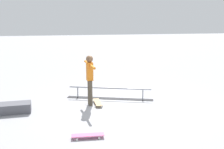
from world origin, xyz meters
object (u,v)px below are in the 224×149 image
skater_main (90,77)px  grind_rail (110,94)px  skateboard_main (98,102)px  loose_skateboard_pink (88,135)px

skater_main → grind_rail: bearing=-61.0°
grind_rail → skater_main: skater_main is taller
skateboard_main → loose_skateboard_pink: size_ratio=1.01×
skater_main → skateboard_main: (-0.25, -0.00, -0.90)m
skateboard_main → loose_skateboard_pink: bearing=165.3°
grind_rail → skateboard_main: grind_rail is taller
skateboard_main → loose_skateboard_pink: 2.56m
skater_main → skateboard_main: size_ratio=2.07×
skater_main → loose_skateboard_pink: size_ratio=2.08×
grind_rail → skateboard_main: 0.77m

